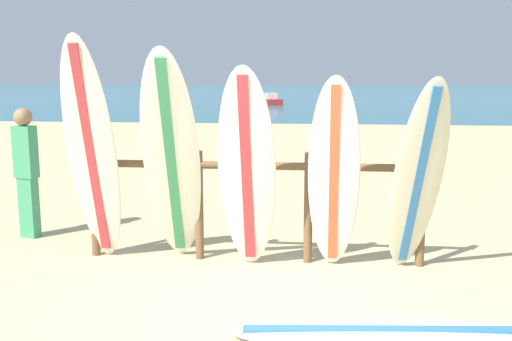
# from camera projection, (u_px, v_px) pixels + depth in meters

# --- Properties ---
(ground_plane) EXTENTS (120.00, 120.00, 0.00)m
(ground_plane) POSITION_uv_depth(u_px,v_px,m) (248.00, 322.00, 4.55)
(ground_plane) COLOR #CCB784
(ocean_water) EXTENTS (120.00, 80.00, 0.01)m
(ocean_water) POSITION_uv_depth(u_px,v_px,m) (309.00, 91.00, 61.41)
(ocean_water) COLOR teal
(ocean_water) RESTS_ON ground
(surfboard_rack) EXTENTS (3.57, 0.09, 1.17)m
(surfboard_rack) POSITION_uv_depth(u_px,v_px,m) (253.00, 191.00, 5.92)
(surfboard_rack) COLOR brown
(surfboard_rack) RESTS_ON ground
(surfboard_leaning_far_left) EXTENTS (0.57, 0.66, 2.36)m
(surfboard_leaning_far_left) POSITION_uv_depth(u_px,v_px,m) (92.00, 152.00, 5.76)
(surfboard_leaning_far_left) COLOR silver
(surfboard_leaning_far_left) RESTS_ON ground
(surfboard_leaning_left) EXTENTS (0.65, 1.08, 2.23)m
(surfboard_leaning_left) POSITION_uv_depth(u_px,v_px,m) (172.00, 161.00, 5.60)
(surfboard_leaning_left) COLOR white
(surfboard_leaning_left) RESTS_ON ground
(surfboard_leaning_center_left) EXTENTS (0.60, 0.61, 2.06)m
(surfboard_leaning_center_left) POSITION_uv_depth(u_px,v_px,m) (247.00, 171.00, 5.55)
(surfboard_leaning_center_left) COLOR white
(surfboard_leaning_center_left) RESTS_ON ground
(surfboard_leaning_center) EXTENTS (0.53, 0.63, 1.97)m
(surfboard_leaning_center) POSITION_uv_depth(u_px,v_px,m) (334.00, 176.00, 5.52)
(surfboard_leaning_center) COLOR white
(surfboard_leaning_center) RESTS_ON ground
(surfboard_leaning_center_right) EXTENTS (0.63, 0.86, 1.96)m
(surfboard_leaning_center_right) POSITION_uv_depth(u_px,v_px,m) (418.00, 179.00, 5.38)
(surfboard_leaning_center_right) COLOR beige
(surfboard_leaning_center_right) RESTS_ON ground
(surfboard_lying_on_sand) EXTENTS (2.30, 0.74, 0.08)m
(surfboard_lying_on_sand) POSITION_uv_depth(u_px,v_px,m) (380.00, 333.00, 4.28)
(surfboard_lying_on_sand) COLOR white
(surfboard_lying_on_sand) RESTS_ON ground
(beachgoer_standing) EXTENTS (0.28, 0.21, 1.57)m
(beachgoer_standing) POSITION_uv_depth(u_px,v_px,m) (26.00, 167.00, 6.77)
(beachgoer_standing) COLOR #3F9966
(beachgoer_standing) RESTS_ON ground
(small_boat_offshore) EXTENTS (1.65, 2.88, 0.71)m
(small_boat_offshore) POSITION_uv_depth(u_px,v_px,m) (271.00, 100.00, 36.12)
(small_boat_offshore) COLOR #B22D28
(small_boat_offshore) RESTS_ON ocean_water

